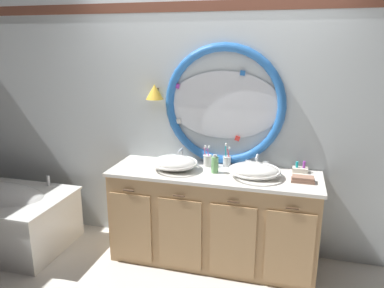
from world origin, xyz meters
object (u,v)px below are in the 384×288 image
Objects in this scene: sink_basin_right at (254,170)px; toothbrush_holder_right at (227,160)px; toothbrush_holder_left at (207,160)px; toiletry_basket at (300,169)px; sink_basin_left at (174,163)px; folded_hand_towel at (303,179)px; soap_dispenser at (215,164)px.

toothbrush_holder_right reaches higher than sink_basin_right.
toiletry_basket is at bearing 4.10° from toothbrush_holder_left.
toothbrush_holder_left reaches higher than sink_basin_left.
folded_hand_towel is (0.41, -0.02, -0.04)m from sink_basin_right.
soap_dispenser is at bearing -56.08° from toothbrush_holder_left.
toothbrush_holder_right is (0.18, 0.05, -0.00)m from toothbrush_holder_left.
sink_basin_left is 1.94× the size of toothbrush_holder_right.
folded_hand_towel is (1.13, -0.02, -0.04)m from sink_basin_left.
toiletry_basket is (0.84, 0.06, -0.03)m from toothbrush_holder_left.
toiletry_basket reaches higher than folded_hand_towel.
toothbrush_holder_left reaches higher than toiletry_basket.
folded_hand_towel is (0.76, -0.03, -0.05)m from soap_dispenser.
sink_basin_left is 3.18× the size of toiletry_basket.
sink_basin_right reaches higher than toiletry_basket.
soap_dispenser is 0.77m from toiletry_basket.
sink_basin_right is at bearing -20.78° from toothbrush_holder_left.
toothbrush_holder_left is at bearing 167.58° from folded_hand_towel.
soap_dispenser reaches higher than sink_basin_right.
sink_basin_right reaches higher than folded_hand_towel.
sink_basin_left reaches higher than folded_hand_towel.
soap_dispenser reaches higher than sink_basin_left.
sink_basin_left is 2.26× the size of folded_hand_towel.
toothbrush_holder_left is 1.15× the size of soap_dispenser.
toothbrush_holder_right is (-0.28, 0.22, -0.00)m from sink_basin_right.
sink_basin_right is at bearing 177.68° from folded_hand_towel.
toothbrush_holder_right is 0.67m from toiletry_basket.
sink_basin_left is at bearing 179.17° from folded_hand_towel.
sink_basin_right is at bearing -38.70° from toothbrush_holder_right.
sink_basin_right is (0.73, 0.00, -0.01)m from sink_basin_left.
sink_basin_right is 0.35m from soap_dispenser.
toothbrush_holder_left is 0.91× the size of toothbrush_holder_right.
soap_dispenser is (0.38, 0.02, 0.01)m from sink_basin_left.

